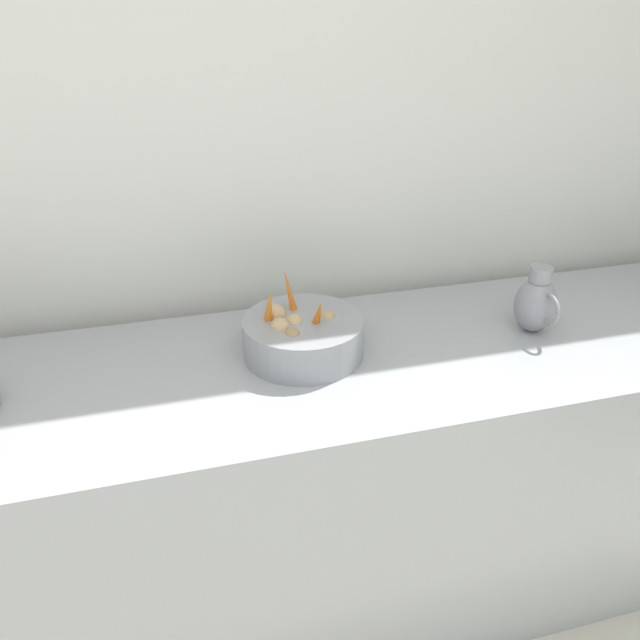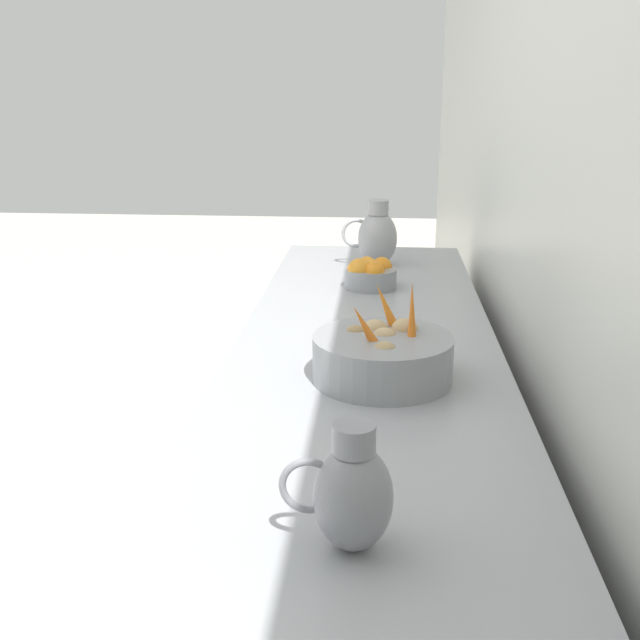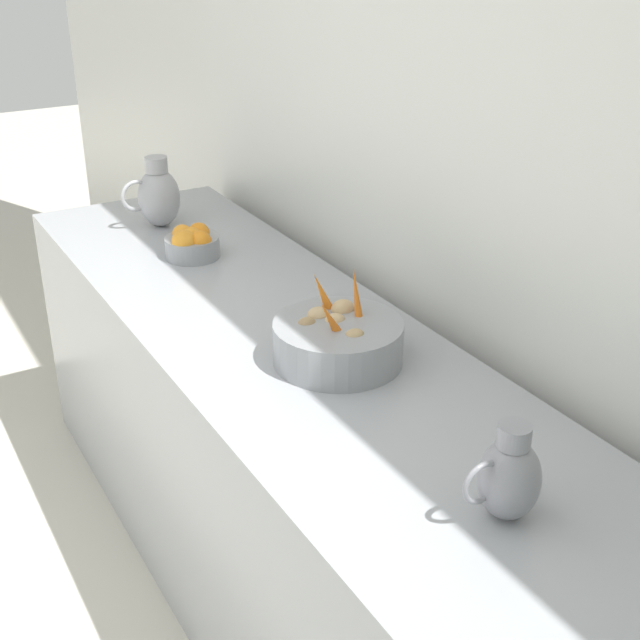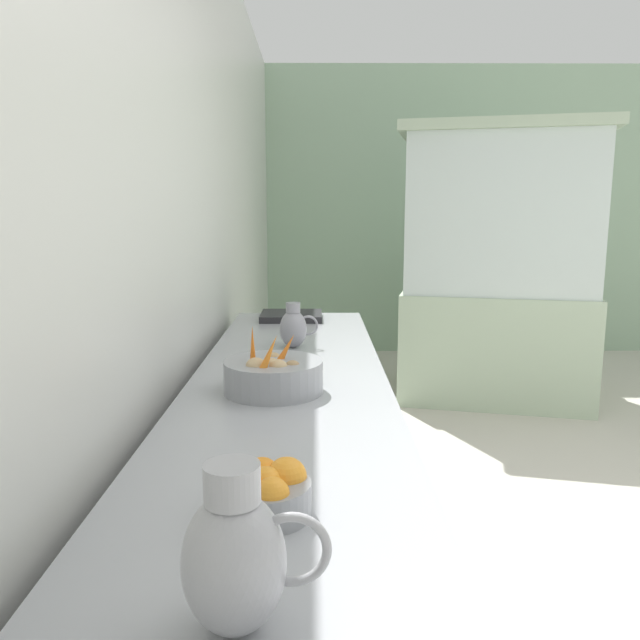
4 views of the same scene
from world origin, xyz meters
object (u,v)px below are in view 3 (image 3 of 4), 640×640
orange_bowl (192,243)px  metal_pitcher_short (509,476)px  metal_pitcher_tall (158,195)px  vegetable_colander (338,341)px

orange_bowl → metal_pitcher_short: metal_pitcher_short is taller
orange_bowl → metal_pitcher_tall: 0.35m
orange_bowl → vegetable_colander: bearing=93.1°
orange_bowl → metal_pitcher_short: 1.54m
vegetable_colander → metal_pitcher_tall: (0.03, -1.19, 0.06)m
vegetable_colander → orange_bowl: bearing=-86.9°
vegetable_colander → orange_bowl: (0.05, -0.85, -0.01)m
metal_pitcher_short → vegetable_colander: bearing=-93.7°
vegetable_colander → metal_pitcher_short: 0.69m
orange_bowl → metal_pitcher_short: (-0.00, 1.54, 0.04)m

